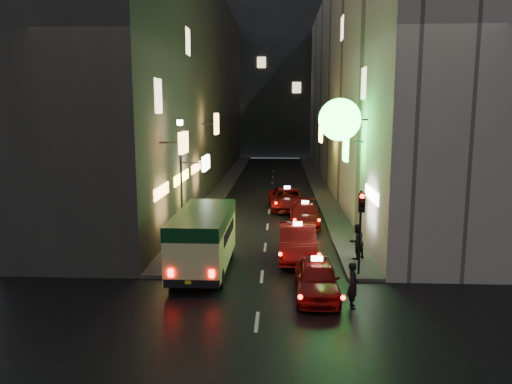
# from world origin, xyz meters

# --- Properties ---
(building_left) EXTENTS (7.47, 52.00, 18.00)m
(building_left) POSITION_xyz_m (-8.00, 33.99, 9.00)
(building_left) COLOR #383633
(building_left) RESTS_ON ground
(building_right) EXTENTS (8.41, 52.00, 18.00)m
(building_right) POSITION_xyz_m (8.00, 33.99, 9.00)
(building_right) COLOR #A8A29A
(building_right) RESTS_ON ground
(building_far) EXTENTS (30.00, 10.00, 22.00)m
(building_far) POSITION_xyz_m (0.00, 66.00, 11.00)
(building_far) COLOR #35343A
(building_far) RESTS_ON ground
(sidewalk_left) EXTENTS (1.50, 52.00, 0.15)m
(sidewalk_left) POSITION_xyz_m (-4.25, 34.00, 0.07)
(sidewalk_left) COLOR #4D4A47
(sidewalk_left) RESTS_ON ground
(sidewalk_right) EXTENTS (1.50, 52.00, 0.15)m
(sidewalk_right) POSITION_xyz_m (4.25, 34.00, 0.07)
(sidewalk_right) COLOR #4D4A47
(sidewalk_right) RESTS_ON ground
(minibus) EXTENTS (2.19, 6.12, 2.63)m
(minibus) POSITION_xyz_m (-2.51, 9.06, 1.66)
(minibus) COLOR #E5E48F
(minibus) RESTS_ON ground
(taxi_near) EXTENTS (2.07, 4.97, 1.74)m
(taxi_near) POSITION_xyz_m (2.11, 6.44, 0.79)
(taxi_near) COLOR maroon
(taxi_near) RESTS_ON ground
(taxi_second) EXTENTS (2.41, 5.75, 1.99)m
(taxi_second) POSITION_xyz_m (1.56, 11.24, 0.91)
(taxi_second) COLOR maroon
(taxi_second) RESTS_ON ground
(taxi_third) EXTENTS (2.10, 4.85, 1.70)m
(taxi_third) POSITION_xyz_m (2.24, 18.12, 0.76)
(taxi_third) COLOR maroon
(taxi_third) RESTS_ON ground
(taxi_far) EXTENTS (2.58, 5.51, 1.88)m
(taxi_far) POSITION_xyz_m (1.23, 22.92, 0.85)
(taxi_far) COLOR maroon
(taxi_far) RESTS_ON ground
(pedestrian_crossing) EXTENTS (0.40, 0.61, 1.85)m
(pedestrian_crossing) POSITION_xyz_m (3.30, 5.38, 0.92)
(pedestrian_crossing) COLOR black
(pedestrian_crossing) RESTS_ON ground
(pedestrian_sidewalk) EXTENTS (0.81, 0.75, 1.83)m
(pedestrian_sidewalk) POSITION_xyz_m (4.22, 10.77, 1.07)
(pedestrian_sidewalk) COLOR black
(pedestrian_sidewalk) RESTS_ON sidewalk_right
(traffic_light) EXTENTS (0.26, 0.43, 3.50)m
(traffic_light) POSITION_xyz_m (4.00, 8.47, 2.69)
(traffic_light) COLOR black
(traffic_light) RESTS_ON sidewalk_right
(lamp_post) EXTENTS (0.28, 0.28, 6.22)m
(lamp_post) POSITION_xyz_m (-4.20, 13.00, 3.72)
(lamp_post) COLOR black
(lamp_post) RESTS_ON sidewalk_left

